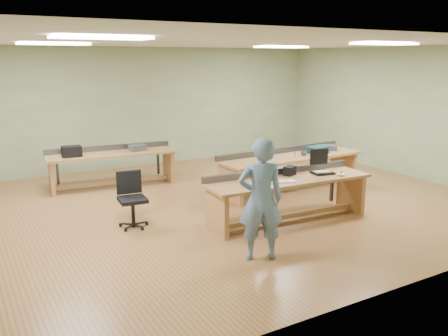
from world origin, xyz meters
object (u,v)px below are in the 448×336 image
(workbench_back, at_px, (112,161))
(workbench_mid, at_px, (290,164))
(person, at_px, (261,200))
(workbench_front, at_px, (288,189))
(mug, at_px, (304,153))
(parts_bin_teal, at_px, (317,150))
(drinks_can, at_px, (295,154))
(laptop_base, at_px, (322,173))
(task_chair, at_px, (132,207))
(camera_bag, at_px, (290,171))
(parts_bin_grey, at_px, (326,148))

(workbench_back, bearing_deg, workbench_mid, -29.80)
(person, bearing_deg, workbench_front, -117.68)
(workbench_front, distance_m, mug, 2.05)
(parts_bin_teal, bearing_deg, drinks_can, -172.09)
(laptop_base, bearing_deg, workbench_back, 136.10)
(task_chair, relative_size, drinks_can, 8.19)
(person, distance_m, parts_bin_teal, 4.04)
(laptop_base, distance_m, camera_bag, 0.60)
(workbench_mid, relative_size, parts_bin_grey, 8.03)
(task_chair, xyz_separation_m, drinks_can, (3.58, 0.28, 0.47))
(person, bearing_deg, parts_bin_teal, -118.95)
(person, bearing_deg, mug, -115.57)
(drinks_can, bearing_deg, parts_bin_teal, 7.91)
(camera_bag, xyz_separation_m, task_chair, (-2.55, 0.88, -0.49))
(workbench_back, distance_m, mug, 4.09)
(camera_bag, relative_size, task_chair, 0.25)
(person, distance_m, camera_bag, 1.91)
(workbench_front, relative_size, camera_bag, 12.97)
(laptop_base, xyz_separation_m, parts_bin_grey, (1.56, 1.63, 0.04))
(task_chair, bearing_deg, person, -56.93)
(workbench_mid, distance_m, camera_bag, 1.71)
(task_chair, bearing_deg, laptop_base, -13.68)
(workbench_front, bearing_deg, task_chair, 159.71)
(workbench_back, xyz_separation_m, drinks_can, (3.09, -2.35, 0.25))
(workbench_mid, height_order, drinks_can, drinks_can)
(laptop_base, relative_size, camera_bag, 1.55)
(task_chair, bearing_deg, workbench_mid, 12.79)
(parts_bin_teal, height_order, drinks_can, parts_bin_teal)
(laptop_base, relative_size, parts_bin_grey, 0.87)
(workbench_back, bearing_deg, task_chair, -95.10)
(person, relative_size, drinks_can, 15.27)
(parts_bin_teal, relative_size, parts_bin_grey, 1.02)
(task_chair, bearing_deg, parts_bin_teal, 10.83)
(workbench_mid, relative_size, mug, 24.79)
(workbench_mid, distance_m, parts_bin_teal, 0.71)
(workbench_front, xyz_separation_m, laptop_base, (0.71, -0.05, 0.21))
(person, bearing_deg, camera_bag, -116.79)
(laptop_base, bearing_deg, workbench_mid, 83.13)
(drinks_can, bearing_deg, task_chair, -175.48)
(workbench_mid, bearing_deg, laptop_base, -110.23)
(workbench_front, height_order, task_chair, task_chair)
(workbench_mid, bearing_deg, task_chair, -175.28)
(camera_bag, bearing_deg, drinks_can, 25.45)
(laptop_base, bearing_deg, person, -141.93)
(person, distance_m, mug, 3.71)
(workbench_mid, height_order, camera_bag, camera_bag)
(person, relative_size, task_chair, 1.87)
(laptop_base, bearing_deg, camera_bag, 170.15)
(task_chair, bearing_deg, mug, 10.88)
(camera_bag, distance_m, parts_bin_teal, 2.13)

